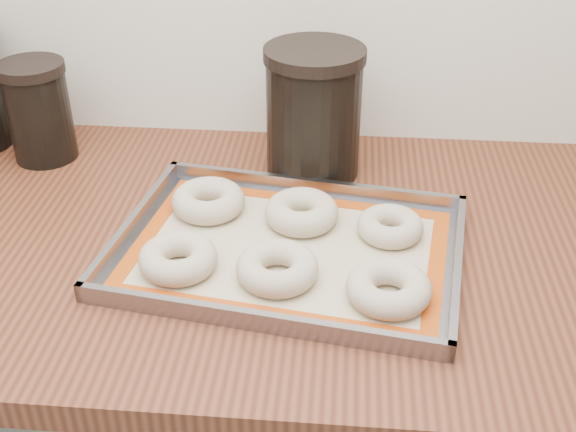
# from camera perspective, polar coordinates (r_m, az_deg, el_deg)

# --- Properties ---
(countertop) EXTENTS (3.06, 0.68, 0.04)m
(countertop) POSITION_cam_1_polar(r_m,az_deg,el_deg) (1.07, -12.20, -1.72)
(countertop) COLOR brown
(countertop) RESTS_ON cabinet
(baking_tray) EXTENTS (0.50, 0.40, 0.03)m
(baking_tray) POSITION_cam_1_polar(r_m,az_deg,el_deg) (0.98, 0.00, -2.61)
(baking_tray) COLOR gray
(baking_tray) RESTS_ON countertop
(baking_mat) EXTENTS (0.46, 0.35, 0.00)m
(baking_mat) POSITION_cam_1_polar(r_m,az_deg,el_deg) (0.98, 0.00, -2.71)
(baking_mat) COLOR #C6B793
(baking_mat) RESTS_ON baking_tray
(bagel_front_left) EXTENTS (0.12, 0.12, 0.04)m
(bagel_front_left) POSITION_cam_1_polar(r_m,az_deg,el_deg) (0.95, -8.68, -3.32)
(bagel_front_left) COLOR #BFAC94
(bagel_front_left) RESTS_ON baking_mat
(bagel_front_mid) EXTENTS (0.14, 0.14, 0.04)m
(bagel_front_mid) POSITION_cam_1_polar(r_m,az_deg,el_deg) (0.92, -0.86, -4.13)
(bagel_front_mid) COLOR #BFAC94
(bagel_front_mid) RESTS_ON baking_mat
(bagel_front_right) EXTENTS (0.13, 0.13, 0.04)m
(bagel_front_right) POSITION_cam_1_polar(r_m,az_deg,el_deg) (0.90, 7.95, -5.67)
(bagel_front_right) COLOR #BFAC94
(bagel_front_right) RESTS_ON baking_mat
(bagel_back_left) EXTENTS (0.11, 0.11, 0.04)m
(bagel_back_left) POSITION_cam_1_polar(r_m,az_deg,el_deg) (1.06, -6.31, 1.22)
(bagel_back_left) COLOR #BFAC94
(bagel_back_left) RESTS_ON baking_mat
(bagel_back_mid) EXTENTS (0.12, 0.12, 0.04)m
(bagel_back_mid) POSITION_cam_1_polar(r_m,az_deg,el_deg) (1.03, 1.08, 0.32)
(bagel_back_mid) COLOR #BFAC94
(bagel_back_mid) RESTS_ON baking_mat
(bagel_back_right) EXTENTS (0.12, 0.12, 0.03)m
(bagel_back_right) POSITION_cam_1_polar(r_m,az_deg,el_deg) (1.01, 8.07, -0.81)
(bagel_back_right) COLOR #BFAC94
(bagel_back_right) RESTS_ON baking_mat
(canister_mid) EXTENTS (0.11, 0.11, 0.17)m
(canister_mid) POSITION_cam_1_polar(r_m,az_deg,el_deg) (1.26, -19.09, 7.84)
(canister_mid) COLOR black
(canister_mid) RESTS_ON countertop
(canister_right) EXTENTS (0.15, 0.15, 0.21)m
(canister_right) POSITION_cam_1_polar(r_m,az_deg,el_deg) (1.13, 2.03, 8.18)
(canister_right) COLOR black
(canister_right) RESTS_ON countertop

